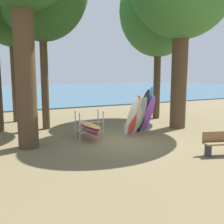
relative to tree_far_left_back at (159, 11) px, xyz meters
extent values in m
plane|color=brown|center=(-4.33, -4.04, -6.58)|extent=(80.00, 80.00, 0.00)
cube|color=#38607A|center=(-4.33, 24.59, -6.53)|extent=(80.00, 36.00, 0.10)
cylinder|color=#4C3823|center=(-8.40, -3.40, -3.34)|extent=(0.78, 0.78, 6.48)
cylinder|color=#4C3823|center=(-0.62, -2.89, -3.57)|extent=(0.82, 0.82, 6.03)
cylinder|color=#4C3823|center=(-7.05, -0.22, -3.75)|extent=(0.38, 0.38, 5.65)
cylinder|color=#4C3823|center=(0.00, 0.00, -4.03)|extent=(0.43, 0.43, 5.10)
ellipsoid|color=#387033|center=(0.00, 0.00, 0.03)|extent=(4.78, 4.78, 5.50)
cylinder|color=#4C3823|center=(-8.24, 2.59, -3.96)|extent=(0.36, 0.36, 5.24)
ellipsoid|color=#285623|center=(-8.24, 2.59, -0.28)|extent=(3.37, 3.37, 3.87)
ellipsoid|color=white|center=(-3.85, -3.61, -5.63)|extent=(0.70, 0.87, 1.89)
ellipsoid|color=red|center=(-3.67, -3.56, -5.61)|extent=(0.64, 0.70, 1.94)
ellipsoid|color=#C6B289|center=(-3.48, -3.51, -5.66)|extent=(0.61, 0.71, 1.84)
ellipsoid|color=gray|center=(-3.29, -3.45, -5.65)|extent=(0.62, 0.85, 1.86)
ellipsoid|color=black|center=(-3.10, -3.40, -5.49)|extent=(0.65, 0.79, 2.18)
ellipsoid|color=#2D8ED1|center=(-2.92, -3.35, -5.43)|extent=(0.69, 0.86, 2.29)
ellipsoid|color=purple|center=(-2.73, -3.30, -5.64)|extent=(0.66, 0.85, 1.87)
cylinder|color=#9EA0A5|center=(-4.07, -3.33, -6.30)|extent=(0.04, 0.04, 0.55)
cylinder|color=#9EA0A5|center=(-2.51, -3.01, -6.30)|extent=(0.04, 0.04, 0.55)
cylinder|color=#9EA0A5|center=(-3.29, -3.17, -6.03)|extent=(1.72, 0.39, 0.04)
cylinder|color=#9EA0A5|center=(-6.28, -3.42, -5.95)|extent=(0.05, 0.05, 1.25)
cylinder|color=#9EA0A5|center=(-5.18, -3.42, -5.95)|extent=(0.05, 0.05, 1.25)
cylinder|color=#9EA0A5|center=(-6.28, -2.82, -5.95)|extent=(0.05, 0.05, 1.25)
cylinder|color=#9EA0A5|center=(-5.18, -2.82, -5.95)|extent=(0.05, 0.05, 1.25)
cylinder|color=#9EA0A5|center=(-5.73, -3.42, -6.23)|extent=(1.10, 0.04, 0.04)
cylinder|color=#9EA0A5|center=(-5.73, -3.42, -5.78)|extent=(1.10, 0.04, 0.04)
cylinder|color=#9EA0A5|center=(-5.73, -2.82, -6.23)|extent=(1.10, 0.04, 0.04)
cylinder|color=#9EA0A5|center=(-5.73, -2.82, -5.78)|extent=(1.10, 0.04, 0.04)
ellipsoid|color=red|center=(-5.72, -3.12, -6.18)|extent=(0.65, 2.13, 0.06)
ellipsoid|color=pink|center=(-5.71, -3.12, -6.12)|extent=(0.57, 2.12, 0.06)
ellipsoid|color=#C6B289|center=(-5.75, -3.12, -6.06)|extent=(0.58, 2.12, 0.06)
ellipsoid|color=purple|center=(-5.72, -3.12, -6.00)|extent=(0.51, 2.10, 0.06)
ellipsoid|color=orange|center=(-5.73, -3.12, -5.94)|extent=(0.62, 2.12, 0.06)
cube|color=#2D2D33|center=(-2.77, -7.26, -6.37)|extent=(0.19, 0.34, 0.42)
cube|color=olive|center=(-2.23, -7.42, -6.13)|extent=(1.46, 0.78, 0.06)
cube|color=olive|center=(-2.18, -7.24, -5.91)|extent=(1.36, 0.45, 0.36)
camera|label=1|loc=(-9.82, -14.14, -3.55)|focal=42.97mm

